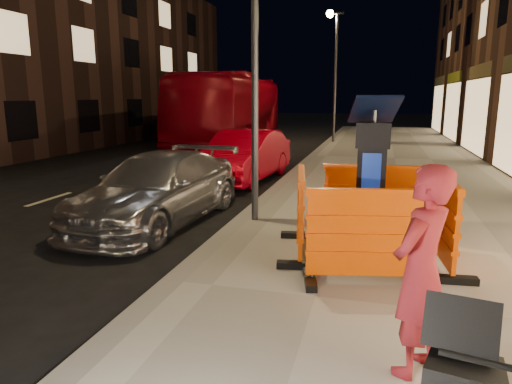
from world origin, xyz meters
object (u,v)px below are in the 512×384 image
(bus_doubledecker, at_px, (233,144))
(man, at_px, (421,272))
(parking_kiosk, at_px, (371,184))
(barrier_kerbside, at_px, (301,213))
(barrier_bldgside, at_px, (443,222))
(car_silver, at_px, (159,222))
(barrier_back, at_px, (370,202))
(car_red, at_px, (245,181))
(barrier_front, at_px, (367,237))

(bus_doubledecker, xyz_separation_m, man, (7.37, -18.19, 1.01))
(parking_kiosk, height_order, barrier_kerbside, parking_kiosk)
(barrier_bldgside, distance_m, car_silver, 5.11)
(barrier_kerbside, relative_size, bus_doubledecker, 0.12)
(barrier_kerbside, height_order, bus_doubledecker, bus_doubledecker)
(parking_kiosk, height_order, barrier_back, parking_kiosk)
(barrier_back, distance_m, man, 3.65)
(car_silver, height_order, bus_doubledecker, bus_doubledecker)
(car_red, bearing_deg, barrier_bldgside, -48.61)
(parking_kiosk, xyz_separation_m, barrier_back, (0.00, 0.95, -0.46))
(barrier_back, height_order, car_red, barrier_back)
(barrier_back, xyz_separation_m, car_silver, (-3.90, 0.46, -0.73))
(barrier_kerbside, xyz_separation_m, man, (1.39, -2.66, 0.28))
(man, bearing_deg, barrier_front, -133.67)
(barrier_front, relative_size, barrier_bldgside, 1.00)
(barrier_back, xyz_separation_m, car_red, (-3.54, 5.06, -0.73))
(barrier_bldgside, relative_size, man, 0.87)
(barrier_front, xyz_separation_m, barrier_back, (0.00, 1.90, 0.00))
(barrier_kerbside, bearing_deg, barrier_front, -144.32)
(barrier_front, xyz_separation_m, barrier_kerbside, (-0.95, 0.95, 0.00))
(barrier_back, bearing_deg, bus_doubledecker, 111.10)
(car_silver, distance_m, car_red, 4.62)
(car_red, height_order, man, man)
(barrier_back, relative_size, car_red, 0.35)
(barrier_front, distance_m, barrier_kerbside, 1.34)
(barrier_kerbside, bearing_deg, barrier_back, -54.32)
(barrier_back, distance_m, barrier_bldgside, 1.34)
(barrier_back, xyz_separation_m, bus_doubledecker, (-6.93, 14.58, -0.73))
(barrier_back, height_order, barrier_bldgside, same)
(man, bearing_deg, barrier_bldgside, -158.94)
(barrier_back, relative_size, barrier_kerbside, 1.00)
(parking_kiosk, xyz_separation_m, bus_doubledecker, (-6.93, 15.53, -1.20))
(parking_kiosk, distance_m, car_silver, 4.32)
(barrier_back, relative_size, man, 0.87)
(car_silver, relative_size, car_red, 1.04)
(car_silver, distance_m, bus_doubledecker, 14.44)
(barrier_bldgside, xyz_separation_m, car_silver, (-4.85, 1.41, -0.73))
(barrier_front, xyz_separation_m, bus_doubledecker, (-6.93, 16.48, -0.73))
(parking_kiosk, height_order, bus_doubledecker, parking_kiosk)
(barrier_kerbside, distance_m, car_silver, 3.35)
(barrier_back, height_order, car_silver, barrier_back)
(car_red, bearing_deg, man, -60.73)
(parking_kiosk, height_order, barrier_front, parking_kiosk)
(barrier_kerbside, bearing_deg, car_silver, 55.20)
(parking_kiosk, distance_m, car_red, 7.07)
(man, bearing_deg, barrier_back, -141.11)
(car_silver, relative_size, man, 2.60)
(barrier_front, bearing_deg, parking_kiosk, 77.68)
(barrier_back, relative_size, car_silver, 0.33)
(man, bearing_deg, bus_doubledecker, -125.97)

